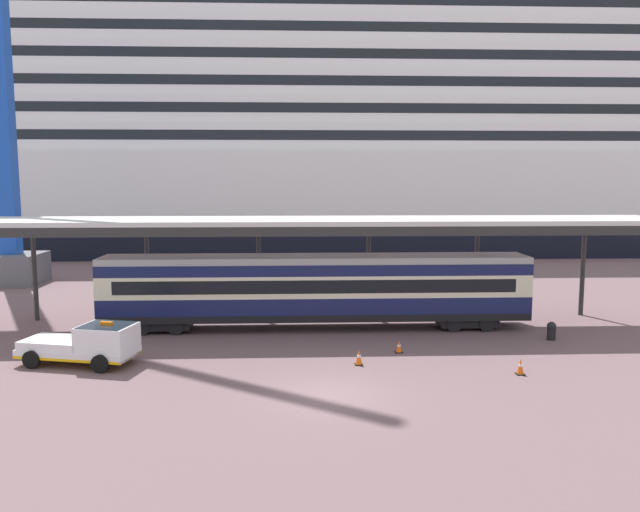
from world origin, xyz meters
TOP-DOWN VIEW (x-y plane):
  - ground_plane at (0.00, 0.00)m, footprint 400.00×400.00m
  - cruise_ship at (-3.37, 53.44)m, footprint 123.69×26.28m
  - platform_canopy at (-0.15, 11.31)m, footprint 39.45×5.46m
  - train_carriage at (-0.15, 10.86)m, footprint 23.47×2.81m
  - service_truck at (-10.62, 4.45)m, footprint 5.53×3.18m
  - traffic_cone_near at (3.69, 5.81)m, footprint 0.36×0.36m
  - traffic_cone_mid at (1.54, 3.88)m, footprint 0.36×0.36m
  - traffic_cone_far at (8.33, 2.19)m, footprint 0.36×0.36m
  - dockside_crane at (-22.98, 26.96)m, footprint 14.71×4.40m
  - quay_bollard at (12.02, 7.87)m, footprint 0.48×0.48m

SIDE VIEW (x-z plane):
  - ground_plane at x=0.00m, z-range 0.00..0.00m
  - traffic_cone_near at x=3.69m, z-range -0.01..0.60m
  - traffic_cone_far at x=8.33m, z-range -0.01..0.70m
  - traffic_cone_mid at x=1.54m, z-range -0.01..0.71m
  - quay_bollard at x=12.02m, z-range 0.04..1.00m
  - service_truck at x=-10.62m, z-range -0.02..2.00m
  - train_carriage at x=-0.15m, z-range 0.26..4.37m
  - platform_canopy at x=-0.15m, z-range 2.78..8.91m
  - cruise_ship at x=-3.37m, z-range -6.41..31.42m
  - dockside_crane at x=-22.98m, z-range -10.58..41.89m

